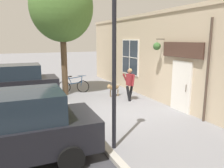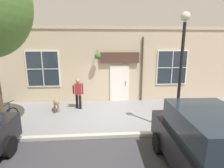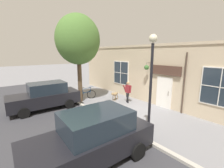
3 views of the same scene
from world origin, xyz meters
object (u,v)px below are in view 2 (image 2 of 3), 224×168
object	(u,v)px
pedestrian_walking	(78,91)
parked_car_mid_block	(213,151)
dog_on_leash	(56,103)
leaning_bicycle	(1,120)
street_lamp	(182,56)

from	to	relation	value
pedestrian_walking	parked_car_mid_block	bearing A→B (deg)	34.44
dog_on_leash	leaning_bicycle	distance (m)	2.41
dog_on_leash	street_lamp	bearing A→B (deg)	64.80
pedestrian_walking	dog_on_leash	bearing A→B (deg)	-69.35
dog_on_leash	street_lamp	size ratio (longest dim) A/B	0.23
pedestrian_walking	leaning_bicycle	world-z (taller)	pedestrian_walking
parked_car_mid_block	street_lamp	xyz separation A→B (m)	(-2.59, 0.33, 2.00)
pedestrian_walking	street_lamp	size ratio (longest dim) A/B	0.37
leaning_bicycle	street_lamp	size ratio (longest dim) A/B	0.38
leaning_bicycle	street_lamp	bearing A→B (deg)	83.93
pedestrian_walking	leaning_bicycle	xyz separation A→B (m)	(2.03, -2.79, -0.56)
leaning_bicycle	street_lamp	world-z (taller)	street_lamp
parked_car_mid_block	street_lamp	bearing A→B (deg)	172.66
pedestrian_walking	street_lamp	bearing A→B (deg)	55.44
leaning_bicycle	parked_car_mid_block	world-z (taller)	parked_car_mid_block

